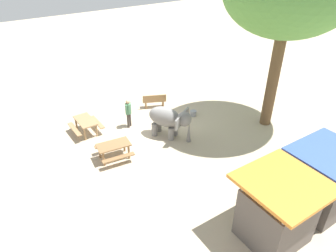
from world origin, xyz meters
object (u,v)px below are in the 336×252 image
wooden_bench (154,101)px  elephant (169,119)px  person_handler (128,111)px  picnic_table_near (114,148)px  feed_bucket (193,113)px  market_stall_orange (276,213)px  picnic_table_far (86,123)px  market_stall_blue (324,184)px

wooden_bench → elephant: bearing=-83.4°
person_handler → picnic_table_near: (1.86, 2.14, -0.36)m
picnic_table_near → feed_bucket: 5.64m
elephant → wooden_bench: size_ratio=1.56×
market_stall_orange → elephant: bearing=-93.8°
picnic_table_far → picnic_table_near: bearing=4.8°
market_stall_orange → market_stall_blue: bearing=180.0°
elephant → picnic_table_far: 4.38m
wooden_bench → feed_bucket: bearing=-32.3°
elephant → market_stall_blue: market_stall_blue is taller
person_handler → wooden_bench: size_ratio=1.12×
picnic_table_far → market_stall_blue: market_stall_blue is taller
elephant → picnic_table_near: size_ratio=1.36×
elephant → person_handler: (1.29, -1.97, -0.09)m
elephant → picnic_table_far: size_ratio=1.46×
picnic_table_near → market_stall_orange: bearing=117.1°
person_handler → picnic_table_far: bearing=-140.5°
wooden_bench → picnic_table_near: bearing=-117.7°
elephant → market_stall_blue: size_ratio=0.89×
picnic_table_near → picnic_table_far: same height
wooden_bench → feed_bucket: size_ratio=4.00×
picnic_table_far → person_handler: bearing=71.4°
person_handler → market_stall_orange: (-0.81, 9.18, 0.19)m
picnic_table_near → market_stall_blue: size_ratio=0.66×
person_handler → wooden_bench: person_handler is taller
picnic_table_near → market_stall_orange: (-2.67, 7.04, 0.55)m
elephant → picnic_table_near: 3.19m
person_handler → feed_bucket: size_ratio=4.50×
feed_bucket → wooden_bench: bearing=-56.3°
wooden_bench → picnic_table_near: 5.25m
person_handler → picnic_table_far: 2.30m
feed_bucket → picnic_table_near: bearing=12.3°
person_handler → feed_bucket: person_handler is taller
wooden_bench → picnic_table_near: (4.12, 3.25, 0.12)m
elephant → wooden_bench: bearing=131.1°
market_stall_blue → person_handler: bearing=-69.6°
picnic_table_near → wooden_bench: bearing=-135.4°
picnic_table_near → feed_bucket: bearing=-161.4°
person_handler → picnic_table_far: (2.17, -0.66, -0.36)m
picnic_table_far → feed_bucket: 6.04m
picnic_table_near → elephant: bearing=-170.5°
person_handler → market_stall_blue: market_stall_blue is taller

